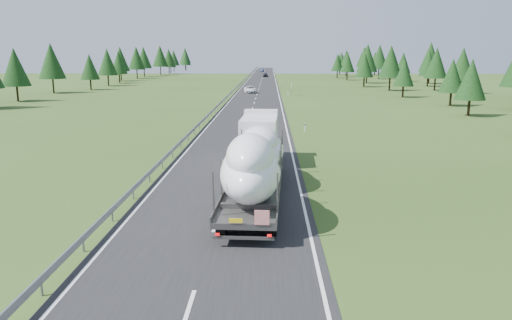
{
  "coord_description": "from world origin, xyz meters",
  "views": [
    {
      "loc": [
        2.65,
        -23.93,
        8.3
      ],
      "look_at": [
        1.87,
        5.04,
        2.16
      ],
      "focal_mm": 35.0,
      "sensor_mm": 36.0,
      "label": 1
    }
  ],
  "objects_px": {
    "highway_sign": "(292,87)",
    "distant_car_dark": "(265,75)",
    "boat_truck": "(256,153)",
    "distant_car_blue": "(262,70)",
    "distant_van": "(250,89)"
  },
  "relations": [
    {
      "from": "highway_sign",
      "to": "distant_van",
      "type": "height_order",
      "value": "highway_sign"
    },
    {
      "from": "distant_van",
      "to": "distant_car_blue",
      "type": "height_order",
      "value": "distant_van"
    },
    {
      "from": "distant_car_dark",
      "to": "distant_van",
      "type": "bearing_deg",
      "value": -97.1
    },
    {
      "from": "boat_truck",
      "to": "distant_car_blue",
      "type": "bearing_deg",
      "value": 90.75
    },
    {
      "from": "highway_sign",
      "to": "boat_truck",
      "type": "bearing_deg",
      "value": -94.12
    },
    {
      "from": "boat_truck",
      "to": "distant_van",
      "type": "distance_m",
      "value": 80.72
    },
    {
      "from": "distant_car_blue",
      "to": "distant_car_dark",
      "type": "bearing_deg",
      "value": -82.24
    },
    {
      "from": "highway_sign",
      "to": "distant_car_blue",
      "type": "height_order",
      "value": "highway_sign"
    },
    {
      "from": "highway_sign",
      "to": "distant_car_dark",
      "type": "relative_size",
      "value": 0.59
    },
    {
      "from": "highway_sign",
      "to": "distant_car_blue",
      "type": "bearing_deg",
      "value": 93.31
    },
    {
      "from": "distant_van",
      "to": "distant_car_dark",
      "type": "relative_size",
      "value": 1.21
    },
    {
      "from": "distant_van",
      "to": "highway_sign",
      "type": "bearing_deg",
      "value": -42.28
    },
    {
      "from": "highway_sign",
      "to": "boat_truck",
      "type": "relative_size",
      "value": 0.12
    },
    {
      "from": "boat_truck",
      "to": "distant_car_blue",
      "type": "relative_size",
      "value": 4.79
    },
    {
      "from": "highway_sign",
      "to": "distant_car_dark",
      "type": "bearing_deg",
      "value": 94.07
    }
  ]
}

